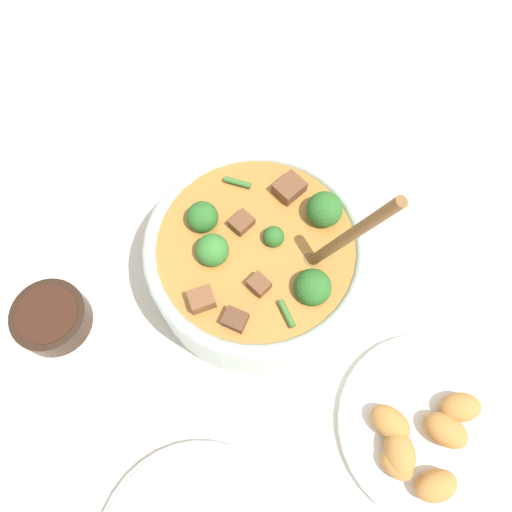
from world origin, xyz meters
name	(u,v)px	position (x,y,z in m)	size (l,w,h in m)	color
ground_plane	(256,276)	(0.00, 0.00, 0.00)	(4.00, 4.00, 0.00)	silver
stew_bowl	(257,258)	(0.00, 0.00, 0.06)	(0.26, 0.26, 0.26)	#B2C6BC
condiment_bowl	(51,317)	(0.15, 0.21, 0.02)	(0.09, 0.09, 0.04)	black
food_plate	(428,431)	(-0.28, 0.02, 0.01)	(0.22, 0.22, 0.04)	white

